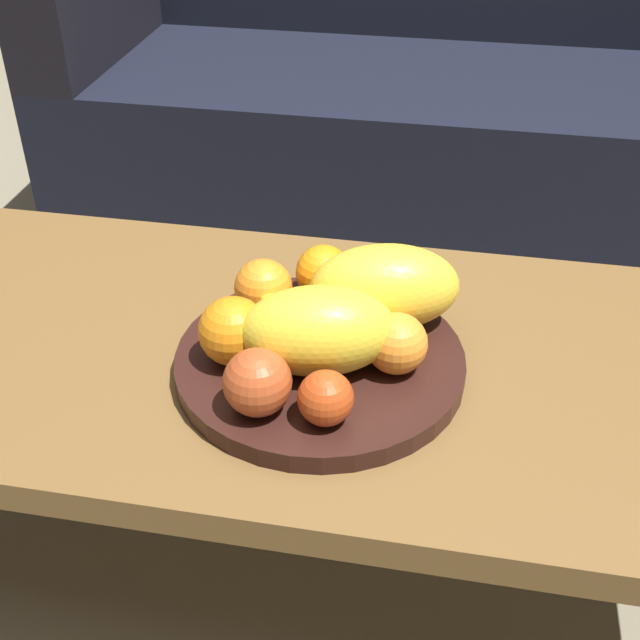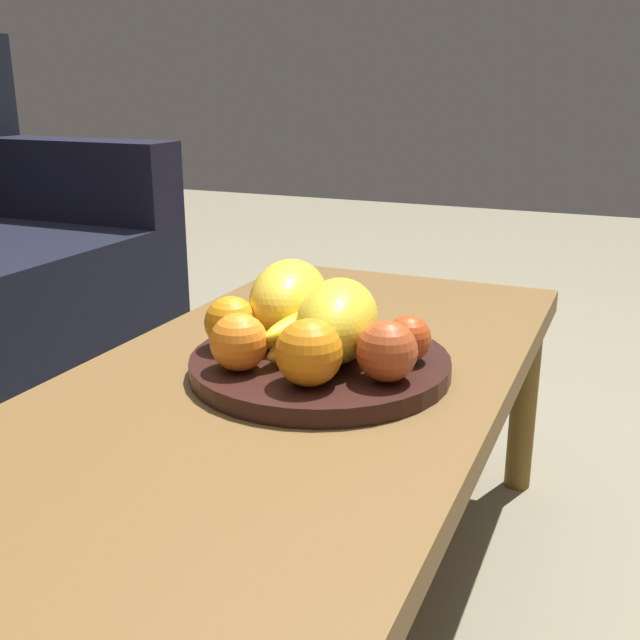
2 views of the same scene
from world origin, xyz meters
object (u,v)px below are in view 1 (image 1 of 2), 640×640
(melon_large_front, at_px, (318,331))
(orange_left, at_px, (233,331))
(fruit_bowl, at_px, (320,362))
(orange_front, at_px, (263,288))
(coffee_table, at_px, (289,374))
(banana_bunch, at_px, (326,321))
(orange_right, at_px, (396,343))
(couch, at_px, (424,98))
(orange_back, at_px, (323,272))
(melon_smaller_beside, at_px, (385,287))
(apple_front, at_px, (260,383))
(apple_left, at_px, (326,398))

(melon_large_front, height_order, orange_left, melon_large_front)
(fruit_bowl, distance_m, orange_front, 0.12)
(coffee_table, xyz_separation_m, banana_bunch, (0.05, -0.01, 0.10))
(melon_large_front, relative_size, orange_right, 2.47)
(couch, distance_m, orange_back, 1.08)
(melon_smaller_beside, relative_size, apple_front, 2.43)
(coffee_table, distance_m, banana_bunch, 0.11)
(orange_right, xyz_separation_m, apple_left, (-0.06, -0.10, -0.01))
(fruit_bowl, height_order, melon_large_front, melon_large_front)
(fruit_bowl, distance_m, orange_right, 0.10)
(coffee_table, xyz_separation_m, orange_back, (0.03, 0.09, 0.10))
(melon_large_front, bearing_deg, apple_front, -119.05)
(coffee_table, bearing_deg, orange_front, 135.85)
(orange_back, relative_size, banana_bunch, 0.43)
(fruit_bowl, relative_size, melon_smaller_beside, 1.89)
(fruit_bowl, distance_m, orange_left, 0.11)
(melon_large_front, distance_m, orange_back, 0.15)
(couch, height_order, apple_left, couch)
(fruit_bowl, xyz_separation_m, melon_large_front, (0.00, -0.02, 0.06))
(orange_right, height_order, banana_bunch, orange_right)
(coffee_table, xyz_separation_m, orange_front, (-0.04, 0.04, 0.10))
(apple_front, bearing_deg, melon_large_front, 60.95)
(fruit_bowl, xyz_separation_m, orange_left, (-0.10, -0.03, 0.05))
(melon_large_front, height_order, melon_smaller_beside, melon_smaller_beside)
(coffee_table, height_order, orange_front, orange_front)
(melon_smaller_beside, distance_m, orange_back, 0.10)
(orange_left, distance_m, orange_right, 0.19)
(coffee_table, xyz_separation_m, couch, (0.08, 1.15, -0.05))
(coffee_table, xyz_separation_m, apple_left, (0.08, -0.15, 0.10))
(orange_back, bearing_deg, melon_smaller_beside, -29.10)
(apple_front, distance_m, apple_left, 0.07)
(coffee_table, relative_size, couch, 0.72)
(couch, xyz_separation_m, orange_front, (-0.12, -1.12, 0.15))
(melon_smaller_beside, height_order, orange_back, melon_smaller_beside)
(coffee_table, distance_m, melon_smaller_beside, 0.17)
(couch, bearing_deg, apple_left, -90.38)
(couch, distance_m, melon_large_front, 1.23)
(orange_back, bearing_deg, fruit_bowl, -81.46)
(orange_front, bearing_deg, melon_smaller_beside, 1.20)
(fruit_bowl, bearing_deg, banana_bunch, 85.03)
(orange_right, bearing_deg, melon_smaller_beside, 106.08)
(orange_front, relative_size, orange_right, 1.02)
(orange_back, height_order, apple_front, apple_front)
(couch, relative_size, orange_left, 20.75)
(melon_large_front, height_order, banana_bunch, melon_large_front)
(orange_left, bearing_deg, banana_bunch, 28.08)
(couch, xyz_separation_m, apple_front, (-0.08, -1.30, 0.16))
(apple_front, height_order, apple_left, apple_front)
(melon_smaller_beside, bearing_deg, couch, 91.56)
(orange_right, xyz_separation_m, orange_back, (-0.11, 0.13, 0.00))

